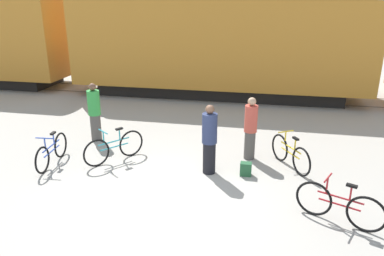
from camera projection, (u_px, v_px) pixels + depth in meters
ground_plane at (161, 196)px, 8.39m from camera, size 80.00×80.00×0.00m
freight_train at (219, 28)px, 16.00m from camera, size 39.75×3.19×5.61m
rail_near at (215, 99)px, 16.32m from camera, size 51.75×0.07×0.01m
rail_far at (220, 91)px, 17.64m from camera, size 51.75×0.07×0.01m
bicycle_blue at (52, 151)px, 9.86m from camera, size 0.46×1.72×0.87m
bicycle_maroon at (339, 205)px, 7.29m from camera, size 1.61×0.76×0.92m
bicycle_yellow at (290, 154)px, 9.68m from camera, size 0.94×1.49×0.92m
bicycle_teal at (114, 147)px, 10.06m from camera, size 1.15×1.46×0.93m
person_in_navy at (209, 140)px, 9.23m from camera, size 0.38×0.38×1.79m
person_in_green at (95, 112)px, 11.38m from camera, size 0.37×0.37×1.80m
person_in_red at (250, 129)px, 10.06m from camera, size 0.35×0.35×1.74m
backpack at (246, 169)px, 9.32m from camera, size 0.28×0.20×0.34m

